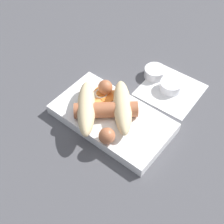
# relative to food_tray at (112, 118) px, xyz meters

# --- Properties ---
(ground_plane) EXTENTS (3.00, 3.00, 0.00)m
(ground_plane) POSITION_rel_food_tray_xyz_m (0.00, 0.00, -0.01)
(ground_plane) COLOR #4C4C51
(food_tray) EXTENTS (0.27, 0.15, 0.03)m
(food_tray) POSITION_rel_food_tray_xyz_m (0.00, 0.00, 0.00)
(food_tray) COLOR white
(food_tray) RESTS_ON ground_plane
(bread_roll) EXTENTS (0.20, 0.20, 0.04)m
(bread_roll) POSITION_rel_food_tray_xyz_m (0.02, 0.01, 0.03)
(bread_roll) COLOR beige
(bread_roll) RESTS_ON food_tray
(sausage) EXTENTS (0.13, 0.14, 0.04)m
(sausage) POSITION_rel_food_tray_xyz_m (0.01, 0.01, 0.03)
(sausage) COLOR #B26642
(sausage) RESTS_ON food_tray
(pickled_veggies) EXTENTS (0.07, 0.07, 0.01)m
(pickled_veggies) POSITION_rel_food_tray_xyz_m (0.05, -0.04, 0.01)
(pickled_veggies) COLOR #F99E4C
(pickled_veggies) RESTS_ON food_tray
(napkin) EXTENTS (0.15, 0.15, 0.00)m
(napkin) POSITION_rel_food_tray_xyz_m (-0.05, -0.17, -0.01)
(napkin) COLOR white
(napkin) RESTS_ON ground_plane
(condiment_cup_near) EXTENTS (0.06, 0.06, 0.03)m
(condiment_cup_near) POSITION_rel_food_tray_xyz_m (-0.05, -0.17, -0.00)
(condiment_cup_near) COLOR white
(condiment_cup_near) RESTS_ON ground_plane
(condiment_cup_far) EXTENTS (0.06, 0.06, 0.03)m
(condiment_cup_far) POSITION_rel_food_tray_xyz_m (0.01, -0.19, -0.00)
(condiment_cup_far) COLOR white
(condiment_cup_far) RESTS_ON ground_plane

